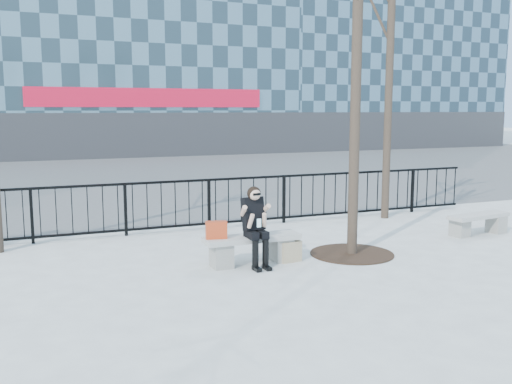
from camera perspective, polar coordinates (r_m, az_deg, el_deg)
name	(u,v)px	position (r m, az deg, el deg)	size (l,w,h in m)	color
ground	(252,264)	(9.73, -0.38, -7.18)	(120.00, 120.00, 0.00)	#9E9E99
street_surface	(115,173)	(24.10, -13.89, 1.88)	(60.00, 23.00, 0.01)	#474747
railing	(200,204)	(12.38, -5.60, -1.25)	(14.00, 0.06, 1.10)	black
tree_grate	(352,254)	(10.48, 9.55, -6.10)	(1.50, 1.50, 0.02)	black
bench_main	(252,246)	(9.66, -0.39, -5.46)	(1.65, 0.46, 0.49)	slate
bench_second	(478,222)	(12.76, 21.36, -2.80)	(1.47, 0.41, 0.44)	slate
seated_woman	(256,227)	(9.43, -0.02, -3.50)	(0.50, 0.64, 1.34)	black
handbag	(216,230)	(9.39, -3.99, -3.80)	(0.35, 0.16, 0.29)	#B73716
shopping_bag	(291,252)	(9.82, 3.49, -5.97)	(0.38, 0.14, 0.36)	#C2B589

